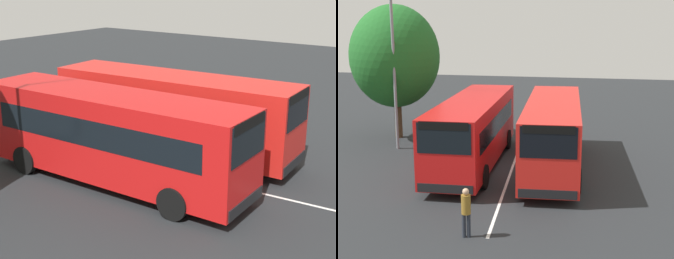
{
  "view_description": "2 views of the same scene",
  "coord_description": "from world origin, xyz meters",
  "views": [
    {
      "loc": [
        11.37,
        -14.5,
        7.36
      ],
      "look_at": [
        0.59,
        0.17,
        1.64
      ],
      "focal_mm": 53.96,
      "sensor_mm": 36.0,
      "label": 1
    },
    {
      "loc": [
        22.9,
        4.18,
        7.31
      ],
      "look_at": [
        -0.54,
        -0.4,
        1.83
      ],
      "focal_mm": 53.27,
      "sensor_mm": 36.0,
      "label": 2
    }
  ],
  "objects": [
    {
      "name": "lane_stripe_outer_left",
      "position": [
        0.0,
        0.0,
        0.0
      ],
      "size": [
        15.69,
        1.32,
        0.01
      ],
      "primitive_type": "cube",
      "rotation": [
        0.0,
        0.0,
        0.08
      ],
      "color": "silver",
      "rests_on": "ground"
    },
    {
      "name": "bus_far_left",
      "position": [
        -0.24,
        -1.98,
        1.84
      ],
      "size": [
        10.63,
        2.93,
        3.32
      ],
      "rotation": [
        0.0,
        0.0,
        0.04
      ],
      "color": "red",
      "rests_on": "ground"
    },
    {
      "name": "bus_center_left",
      "position": [
        -0.39,
        1.92,
        1.84
      ],
      "size": [
        10.68,
        3.19,
        3.32
      ],
      "rotation": [
        0.0,
        0.0,
        0.07
      ],
      "color": "red",
      "rests_on": "ground"
    },
    {
      "name": "ground_plane",
      "position": [
        0.0,
        0.0,
        0.0
      ],
      "size": [
        74.34,
        74.34,
        0.0
      ],
      "primitive_type": "plane",
      "color": "#232628"
    }
  ]
}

